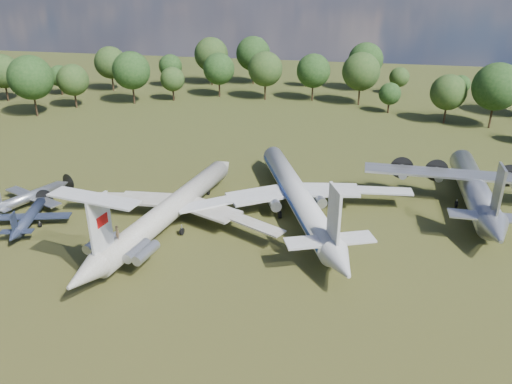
% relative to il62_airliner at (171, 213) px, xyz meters
% --- Properties ---
extents(ground, '(300.00, 300.00, 0.00)m').
position_rel_il62_airliner_xyz_m(ground, '(4.12, 3.11, -2.28)').
color(ground, '#233C14').
rests_on(ground, ground).
extents(il62_airliner, '(43.05, 51.86, 4.57)m').
position_rel_il62_airliner_xyz_m(il62_airliner, '(0.00, 0.00, 0.00)').
color(il62_airliner, silver).
rests_on(il62_airliner, ground).
extents(tu104_jet, '(53.39, 60.36, 5.00)m').
position_rel_il62_airliner_xyz_m(tu104_jet, '(17.73, 8.11, 0.22)').
color(tu104_jet, silver).
rests_on(tu104_jet, ground).
extents(an12_transport, '(35.31, 39.36, 5.13)m').
position_rel_il62_airliner_xyz_m(an12_transport, '(45.34, 16.45, 0.28)').
color(an12_transport, '#929599').
rests_on(an12_transport, ground).
extents(small_prop_west, '(15.48, 18.46, 2.34)m').
position_rel_il62_airliner_xyz_m(small_prop_west, '(-20.80, -4.33, -1.11)').
color(small_prop_west, black).
rests_on(small_prop_west, ground).
extents(small_prop_northwest, '(17.93, 20.41, 2.49)m').
position_rel_il62_airliner_xyz_m(small_prop_northwest, '(-25.04, 1.99, -1.04)').
color(small_prop_northwest, gray).
rests_on(small_prop_northwest, ground).
extents(person_on_il62, '(0.81, 0.71, 1.86)m').
position_rel_il62_airliner_xyz_m(person_on_il62, '(-2.13, -12.61, 3.21)').
color(person_on_il62, '#9B754F').
rests_on(person_on_il62, il62_airliner).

